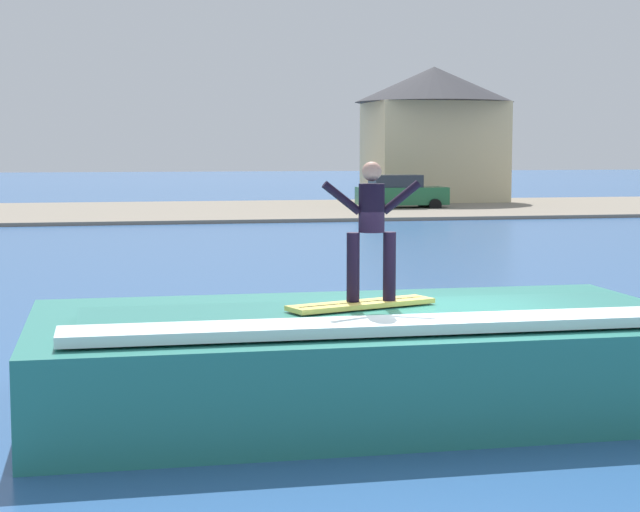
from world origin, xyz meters
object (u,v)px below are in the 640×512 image
house_gabled_white (434,125)px  surfboard (361,304)px  car_far_shore (400,192)px  surfer (372,223)px  wave_crest (364,358)px

house_gabled_white → surfboard: bearing=-108.8°
car_far_shore → house_gabled_white: (3.86, 6.54, 3.60)m
surfer → car_far_shore: 41.95m
wave_crest → house_gabled_white: size_ratio=0.90×
surfboard → car_far_shore: car_far_shore is taller
car_far_shore → house_gabled_white: size_ratio=0.50×
wave_crest → car_far_shore: (11.94, 39.94, 0.32)m
surfer → car_far_shore: size_ratio=0.37×
wave_crest → house_gabled_white: (15.80, 46.48, 3.92)m
wave_crest → house_gabled_white: house_gabled_white is taller
surfboard → surfer: 1.00m
house_gabled_white → car_far_shore: bearing=-120.6°
car_far_shore → surfer: bearing=-106.5°
surfer → car_far_shore: (11.92, 40.20, -1.41)m
surfboard → wave_crest: bearing=70.7°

